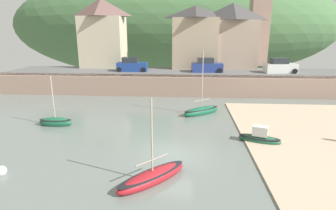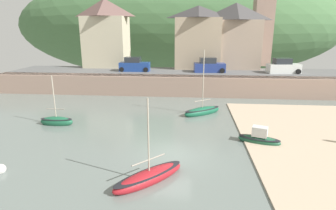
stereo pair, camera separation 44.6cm
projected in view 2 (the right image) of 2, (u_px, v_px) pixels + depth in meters
The scene contains 14 objects.
quay_seawall at pixel (183, 84), 34.29m from camera, with size 48.00×9.40×2.40m.
hillside_backdrop at pixel (178, 26), 68.75m from camera, with size 80.00×44.00×25.70m.
waterfront_building_left at pixel (106, 33), 41.12m from camera, with size 6.57×5.06×9.97m.
waterfront_building_centre at pixel (198, 37), 40.06m from camera, with size 6.76×5.59×8.89m.
waterfront_building_right at pixel (235, 36), 39.54m from camera, with size 7.37×4.86×9.23m.
church_with_spire at pixel (264, 12), 42.06m from camera, with size 3.00×3.00×15.84m.
sailboat_tall_mast at pixel (259, 139), 19.49m from camera, with size 3.13×1.97×1.38m.
dinghy_open_wooden at pixel (57, 121), 23.32m from camera, with size 2.83×0.93×4.45m.
motorboat_with_cabin at pixel (202, 111), 26.27m from camera, with size 3.94×3.32×6.32m.
fishing_boat_green at pixel (149, 177), 14.52m from camera, with size 3.87×3.96×4.77m.
parked_car_near_slipway at pixel (134, 65), 37.47m from camera, with size 4.13×1.82×1.95m.
parked_car_by_wall at pixel (209, 66), 36.58m from camera, with size 4.23×2.04×1.95m.
parked_car_end_of_row at pixel (283, 67), 35.73m from camera, with size 4.26×2.15×1.95m.
mooring_buoy at pixel (0, 169), 15.49m from camera, with size 0.60×0.60×0.60m.
Camera 2 is at (1.20, -16.32, 7.78)m, focal length 29.15 mm.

